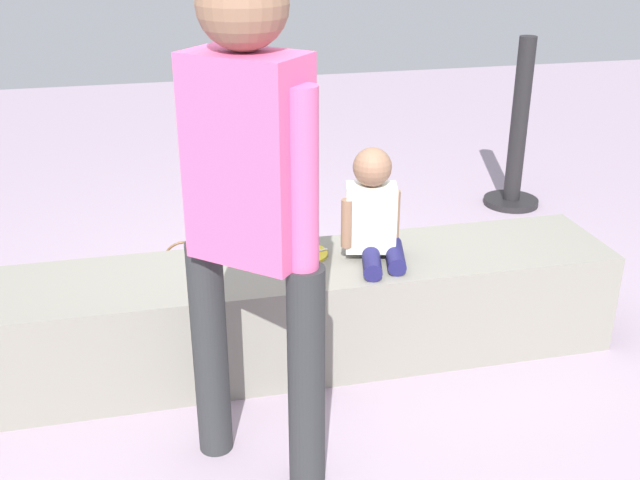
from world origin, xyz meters
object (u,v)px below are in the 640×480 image
(child_seated, at_px, (373,212))
(cake_plate, at_px, (302,250))
(water_bottle_far_side, at_px, (302,219))
(adult_standing, at_px, (250,192))
(gift_bag, at_px, (374,233))
(cake_box_white, at_px, (244,256))
(handbag_brown_canvas, at_px, (186,281))
(water_bottle_near_gift, at_px, (200,237))
(party_cup_red, at_px, (63,309))
(handbag_black_leather, at_px, (402,274))

(child_seated, bearing_deg, cake_plate, 160.97)
(water_bottle_far_side, bearing_deg, adult_standing, -105.86)
(gift_bag, height_order, water_bottle_far_side, gift_bag)
(water_bottle_far_side, relative_size, cake_box_white, 0.71)
(cake_box_white, bearing_deg, adult_standing, -95.91)
(gift_bag, relative_size, handbag_brown_canvas, 0.98)
(child_seated, height_order, water_bottle_near_gift, child_seated)
(party_cup_red, relative_size, cake_box_white, 0.39)
(party_cup_red, bearing_deg, cake_plate, -24.82)
(gift_bag, bearing_deg, child_seated, -107.75)
(handbag_black_leather, bearing_deg, water_bottle_far_side, 109.54)
(child_seated, xyz_separation_m, adult_standing, (-0.60, -0.65, 0.37))
(water_bottle_near_gift, relative_size, cake_box_white, 0.65)
(child_seated, bearing_deg, gift_bag, 72.25)
(adult_standing, relative_size, party_cup_red, 15.36)
(water_bottle_far_side, bearing_deg, gift_bag, -53.34)
(child_seated, xyz_separation_m, water_bottle_near_gift, (-0.65, 1.26, -0.59))
(cake_plate, bearing_deg, party_cup_red, 155.18)
(cake_plate, xyz_separation_m, water_bottle_near_gift, (-0.36, 1.16, -0.39))
(gift_bag, xyz_separation_m, cake_box_white, (-0.73, 0.07, -0.09))
(gift_bag, xyz_separation_m, handbag_brown_canvas, (-1.07, -0.32, -0.02))
(adult_standing, bearing_deg, cake_box_white, 84.09)
(adult_standing, xyz_separation_m, water_bottle_near_gift, (-0.05, 1.91, -0.95))
(water_bottle_near_gift, height_order, party_cup_red, water_bottle_near_gift)
(child_seated, distance_m, water_bottle_near_gift, 1.53)
(gift_bag, distance_m, water_bottle_far_side, 0.55)
(child_seated, height_order, adult_standing, adult_standing)
(cake_plate, height_order, party_cup_red, cake_plate)
(party_cup_red, height_order, handbag_brown_canvas, handbag_brown_canvas)
(child_seated, bearing_deg, water_bottle_far_side, 91.03)
(water_bottle_far_side, bearing_deg, cake_box_white, -137.42)
(water_bottle_far_side, height_order, handbag_black_leather, handbag_black_leather)
(child_seated, xyz_separation_m, gift_bag, (0.30, 0.94, -0.52))
(adult_standing, xyz_separation_m, water_bottle_far_side, (0.58, 2.02, -0.95))
(adult_standing, height_order, water_bottle_near_gift, adult_standing)
(adult_standing, relative_size, handbag_black_leather, 4.86)
(cake_plate, bearing_deg, handbag_brown_canvas, 132.92)
(water_bottle_near_gift, bearing_deg, handbag_black_leather, -40.36)
(handbag_black_leather, distance_m, handbag_brown_canvas, 1.09)
(adult_standing, relative_size, water_bottle_far_side, 8.53)
(child_seated, height_order, handbag_brown_canvas, child_seated)
(adult_standing, distance_m, water_bottle_near_gift, 2.14)
(water_bottle_far_side, bearing_deg, child_seated, -88.97)
(adult_standing, relative_size, water_bottle_near_gift, 9.38)
(child_seated, relative_size, water_bottle_near_gift, 2.63)
(handbag_brown_canvas, bearing_deg, child_seated, -38.84)
(adult_standing, bearing_deg, cake_plate, 67.12)
(gift_bag, relative_size, water_bottle_near_gift, 1.84)
(handbag_brown_canvas, bearing_deg, cake_plate, -47.08)
(child_seated, xyz_separation_m, water_bottle_far_side, (-0.02, 1.38, -0.58))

